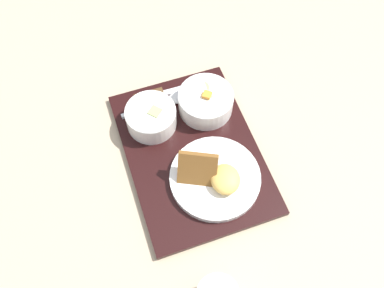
{
  "coord_description": "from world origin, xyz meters",
  "views": [
    {
      "loc": [
        0.4,
        -0.1,
        0.8
      ],
      "look_at": [
        0.0,
        0.0,
        0.04
      ],
      "focal_mm": 38.0,
      "sensor_mm": 36.0,
      "label": 1
    }
  ],
  "objects_px": {
    "bowl_salad": "(206,101)",
    "spoon": "(165,101)",
    "bowl_soup": "(151,116)",
    "plate_main": "(215,177)",
    "knife": "(157,94)"
  },
  "relations": [
    {
      "from": "bowl_salad",
      "to": "spoon",
      "type": "bearing_deg",
      "value": -112.78
    },
    {
      "from": "bowl_salad",
      "to": "bowl_soup",
      "type": "relative_size",
      "value": 1.1
    },
    {
      "from": "bowl_soup",
      "to": "plate_main",
      "type": "xyz_separation_m",
      "value": [
        0.17,
        0.1,
        -0.02
      ]
    },
    {
      "from": "bowl_salad",
      "to": "plate_main",
      "type": "bearing_deg",
      "value": -8.58
    },
    {
      "from": "bowl_soup",
      "to": "spoon",
      "type": "distance_m",
      "value": 0.07
    },
    {
      "from": "plate_main",
      "to": "spoon",
      "type": "xyz_separation_m",
      "value": [
        -0.22,
        -0.06,
        -0.01
      ]
    },
    {
      "from": "bowl_salad",
      "to": "knife",
      "type": "xyz_separation_m",
      "value": [
        -0.06,
        -0.1,
        -0.02
      ]
    },
    {
      "from": "plate_main",
      "to": "knife",
      "type": "height_order",
      "value": "plate_main"
    },
    {
      "from": "bowl_soup",
      "to": "spoon",
      "type": "bearing_deg",
      "value": 139.95
    },
    {
      "from": "bowl_salad",
      "to": "plate_main",
      "type": "distance_m",
      "value": 0.18
    },
    {
      "from": "bowl_soup",
      "to": "bowl_salad",
      "type": "bearing_deg",
      "value": 95.54
    },
    {
      "from": "bowl_soup",
      "to": "plate_main",
      "type": "bearing_deg",
      "value": 30.88
    },
    {
      "from": "bowl_salad",
      "to": "bowl_soup",
      "type": "height_order",
      "value": "bowl_salad"
    },
    {
      "from": "bowl_soup",
      "to": "plate_main",
      "type": "relative_size",
      "value": 0.59
    },
    {
      "from": "knife",
      "to": "spoon",
      "type": "xyz_separation_m",
      "value": [
        0.03,
        0.01,
        -0.0
      ]
    }
  ]
}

